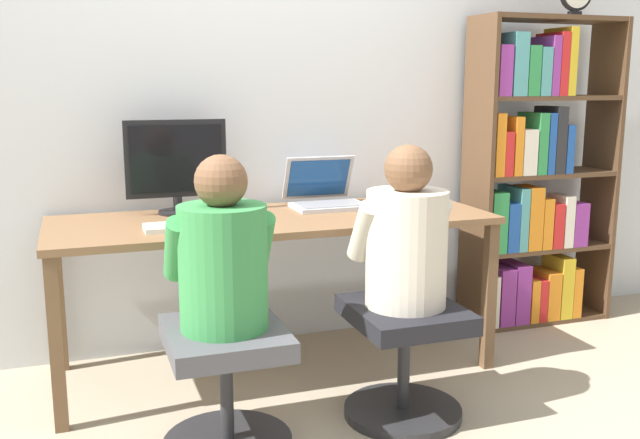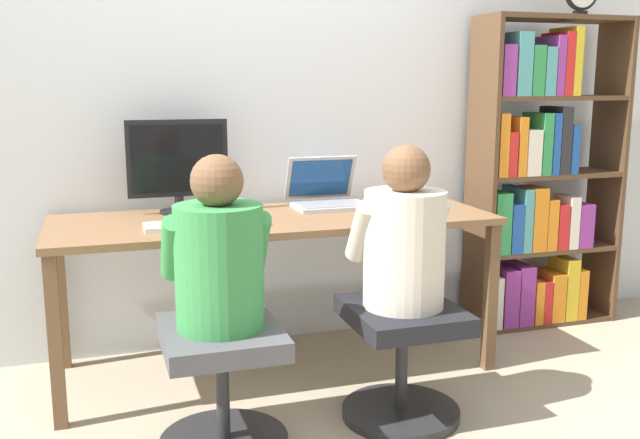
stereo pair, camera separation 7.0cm
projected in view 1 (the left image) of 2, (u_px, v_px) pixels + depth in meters
The scene contains 12 objects.
ground_plane at pixel (298, 399), 2.94m from camera, with size 14.00×14.00×0.00m, color tan.
wall_back at pixel (249, 79), 3.39m from camera, with size 10.00×0.05×2.60m.
desk at pixel (274, 231), 3.14m from camera, with size 1.92×0.69×0.71m.
desktop_monitor at pixel (176, 166), 3.16m from camera, with size 0.45×0.18×0.42m.
laptop at pixel (326, 196), 3.37m from camera, with size 0.34×0.33×0.23m.
keyboard at pixel (195, 226), 2.87m from camera, with size 0.41×0.14×0.03m.
computer_mouse_by_keyboard at pixel (261, 221), 2.94m from camera, with size 0.07×0.11×0.04m.
office_chair_left at pixel (226, 378), 2.50m from camera, with size 0.46×0.46×0.45m.
office_chair_right at pixel (404, 351), 2.75m from camera, with size 0.46×0.46×0.45m.
person_at_monitor at pixel (223, 256), 2.42m from camera, with size 0.37×0.31×0.60m.
person_at_laptop at pixel (406, 238), 2.67m from camera, with size 0.38×0.32×0.61m.
bookshelf at pixel (532, 186), 3.75m from camera, with size 0.80×0.28×1.62m.
Camera 1 is at (-0.81, -2.62, 1.29)m, focal length 40.00 mm.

